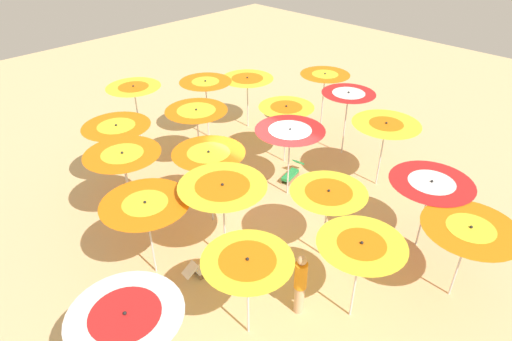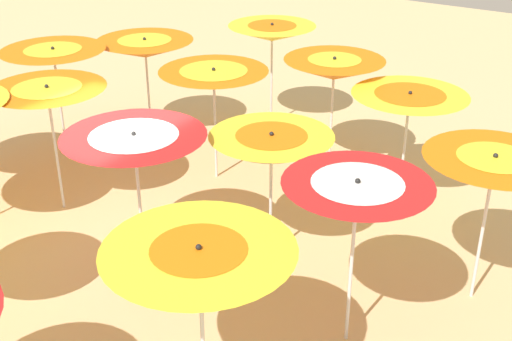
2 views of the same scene
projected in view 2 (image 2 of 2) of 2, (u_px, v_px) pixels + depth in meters
The scene contains 14 objects.
ground at pixel (109, 247), 11.63m from camera, with size 41.87×41.87×0.04m, color #D1B57F.
beach_umbrella_2 at pixel (199, 262), 7.44m from camera, with size 2.20×2.20×2.37m.
beach_umbrella_3 at pixel (357, 195), 8.48m from camera, with size 1.93×1.93×2.53m.
beach_umbrella_4 at pixel (494, 168), 9.39m from camera, with size 2.00×2.00×2.42m.
beach_umbrella_7 at pixel (135, 146), 10.02m from camera, with size 2.18×2.18×2.44m.
beach_umbrella_8 at pixel (271, 144), 10.45m from camera, with size 1.96×1.96×2.27m.
beach_umbrella_9 at pixel (409, 104), 12.23m from camera, with size 2.13×2.13×2.22m.
beach_umbrella_12 at pixel (48, 97), 11.85m from camera, with size 2.08×2.08×2.45m.
beach_umbrella_13 at pixel (214, 79), 13.05m from camera, with size 2.14×2.14×2.34m.
beach_umbrella_14 at pixel (334, 69), 13.37m from camera, with size 2.02×2.02×2.44m.
beach_umbrella_17 at pixel (54, 57), 13.94m from camera, with size 2.16×2.16×2.45m.
beach_umbrella_18 at pixel (145, 48), 14.94m from camera, with size 2.16×2.16×2.35m.
beach_umbrella_19 at pixel (272, 33), 15.49m from camera, with size 2.03×2.03×2.50m.
lounger_0 at pixel (203, 259), 10.91m from camera, with size 1.27×0.57×0.57m.
Camera 2 is at (-7.47, 6.85, 6.37)m, focal length 47.37 mm.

